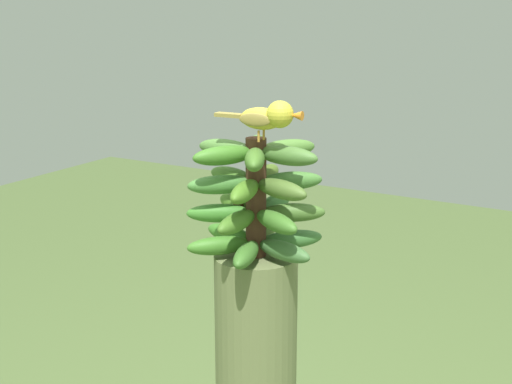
% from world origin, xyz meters
% --- Properties ---
extents(banana_bunch, '(0.31, 0.31, 0.26)m').
position_xyz_m(banana_bunch, '(-0.00, -0.00, 1.06)').
color(banana_bunch, '#4C2D1E').
rests_on(banana_bunch, banana_tree).
extents(perched_bird, '(0.20, 0.06, 0.09)m').
position_xyz_m(perched_bird, '(0.04, -0.02, 1.24)').
color(perched_bird, '#C68933').
rests_on(perched_bird, banana_bunch).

